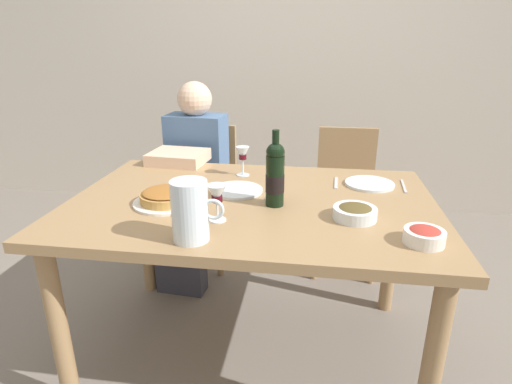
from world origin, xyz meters
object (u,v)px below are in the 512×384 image
(wine_bottle, at_px, (275,174))
(water_pitcher, at_px, (190,214))
(wine_glass_right_diner, at_px, (243,155))
(diner_left, at_px, (191,178))
(salad_bowl, at_px, (424,235))
(olive_bowl, at_px, (355,212))
(dinner_plate_left_setting, at_px, (370,184))
(chair_left, at_px, (205,185))
(dining_table, at_px, (252,220))
(dinner_plate_right_setting, at_px, (237,190))
(chair_right, at_px, (345,190))
(wine_glass_left_diner, at_px, (217,195))
(baked_tart, at_px, (166,197))

(wine_bottle, height_order, water_pitcher, wine_bottle)
(wine_glass_right_diner, distance_m, diner_left, 0.55)
(salad_bowl, bearing_deg, olive_bowl, 140.70)
(wine_bottle, height_order, dinner_plate_left_setting, wine_bottle)
(chair_left, bearing_deg, salad_bowl, 136.33)
(olive_bowl, bearing_deg, wine_bottle, 163.19)
(water_pitcher, bearing_deg, olive_bowl, 24.69)
(olive_bowl, relative_size, dinner_plate_left_setting, 0.73)
(dining_table, xyz_separation_m, salad_bowl, (0.61, -0.31, 0.12))
(dinner_plate_right_setting, bearing_deg, chair_left, 114.49)
(water_pitcher, xyz_separation_m, salad_bowl, (0.75, 0.08, -0.06))
(dinner_plate_right_setting, relative_size, chair_left, 0.26)
(wine_bottle, distance_m, dinner_plate_left_setting, 0.52)
(chair_right, bearing_deg, olive_bowl, 87.72)
(wine_glass_left_diner, xyz_separation_m, dinner_plate_right_setting, (0.01, 0.31, -0.09))
(dinner_plate_right_setting, bearing_deg, dining_table, -47.64)
(water_pitcher, distance_m, wine_glass_right_diner, 0.71)
(salad_bowl, bearing_deg, dinner_plate_left_setting, 101.05)
(salad_bowl, height_order, wine_glass_left_diner, wine_glass_left_diner)
(water_pitcher, distance_m, wine_glass_left_diner, 0.17)
(wine_glass_left_diner, xyz_separation_m, chair_left, (-0.35, 1.11, -0.36))
(wine_glass_right_diner, height_order, dinner_plate_left_setting, wine_glass_right_diner)
(wine_glass_left_diner, height_order, wine_glass_right_diner, wine_glass_right_diner)
(chair_left, bearing_deg, dinner_plate_right_setting, 119.26)
(water_pitcher, bearing_deg, wine_glass_left_diner, 73.37)
(water_pitcher, relative_size, dinner_plate_left_setting, 0.93)
(dinner_plate_left_setting, bearing_deg, olive_bowl, -103.78)
(wine_glass_right_diner, height_order, dinner_plate_right_setting, wine_glass_right_diner)
(baked_tart, bearing_deg, chair_left, 96.39)
(wine_bottle, bearing_deg, dinner_plate_left_setting, 36.83)
(wine_glass_right_diner, relative_size, dinner_plate_left_setting, 0.64)
(wine_bottle, xyz_separation_m, wine_glass_right_diner, (-0.19, 0.36, -0.03))
(dining_table, height_order, salad_bowl, salad_bowl)
(dining_table, distance_m, diner_left, 0.80)
(wine_bottle, xyz_separation_m, salad_bowl, (0.51, -0.26, -0.10))
(dinner_plate_right_setting, bearing_deg, chair_right, 57.34)
(wine_bottle, relative_size, olive_bowl, 1.88)
(chair_right, bearing_deg, water_pitcher, 65.67)
(baked_tart, distance_m, dinner_plate_left_setting, 0.91)
(baked_tart, bearing_deg, salad_bowl, -12.71)
(chair_right, bearing_deg, salad_bowl, 97.74)
(chair_left, height_order, diner_left, diner_left)
(wine_bottle, relative_size, chair_left, 0.35)
(dining_table, xyz_separation_m, wine_glass_left_diner, (-0.09, -0.22, 0.19))
(chair_left, relative_size, chair_right, 1.00)
(water_pitcher, distance_m, chair_left, 1.36)
(olive_bowl, xyz_separation_m, chair_right, (0.04, 1.05, -0.29))
(baked_tart, xyz_separation_m, wine_glass_right_diner, (0.24, 0.41, 0.07))
(salad_bowl, relative_size, dinner_plate_right_setting, 0.59)
(olive_bowl, bearing_deg, dinner_plate_left_setting, 76.22)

